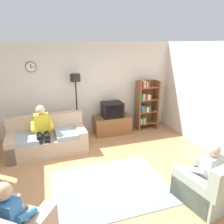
% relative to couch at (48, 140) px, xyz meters
% --- Properties ---
extents(ground_plane, '(12.00, 12.00, 0.00)m').
position_rel_couch_xyz_m(ground_plane, '(1.07, -1.66, -0.31)').
color(ground_plane, '#B27F51').
extents(back_wall_assembly, '(6.20, 0.17, 2.70)m').
position_rel_couch_xyz_m(back_wall_assembly, '(1.07, 1.00, 1.04)').
color(back_wall_assembly, silver).
rests_on(back_wall_assembly, ground_plane).
extents(couch, '(1.93, 0.95, 0.90)m').
position_rel_couch_xyz_m(couch, '(0.00, 0.00, 0.00)').
color(couch, tan).
rests_on(couch, ground_plane).
extents(tv_stand, '(1.10, 0.56, 0.55)m').
position_rel_couch_xyz_m(tv_stand, '(1.91, 0.59, -0.04)').
color(tv_stand, brown).
rests_on(tv_stand, ground_plane).
extents(tv, '(0.60, 0.49, 0.44)m').
position_rel_couch_xyz_m(tv, '(1.91, 0.57, 0.45)').
color(tv, black).
rests_on(tv, tv_stand).
extents(bookshelf, '(0.68, 0.36, 1.59)m').
position_rel_couch_xyz_m(bookshelf, '(3.05, 0.66, 0.51)').
color(bookshelf, brown).
rests_on(bookshelf, ground_plane).
extents(floor_lamp, '(0.28, 0.28, 1.85)m').
position_rel_couch_xyz_m(floor_lamp, '(0.88, 0.69, 1.14)').
color(floor_lamp, black).
rests_on(floor_lamp, ground_plane).
extents(armchair_near_bookshelf, '(0.96, 1.02, 0.90)m').
position_rel_couch_xyz_m(armchair_near_bookshelf, '(2.58, -2.73, -0.02)').
color(armchair_near_bookshelf, gray).
rests_on(armchair_near_bookshelf, ground_plane).
extents(area_rug, '(2.20, 1.70, 0.01)m').
position_rel_couch_xyz_m(area_rug, '(1.09, -1.84, -0.31)').
color(area_rug, slate).
rests_on(area_rug, ground_plane).
extents(person_on_couch, '(0.52, 0.55, 1.24)m').
position_rel_couch_xyz_m(person_on_couch, '(-0.09, -0.11, 0.39)').
color(person_on_couch, yellow).
rests_on(person_on_couch, ground_plane).
extents(person_in_left_armchair, '(0.62, 0.64, 1.12)m').
position_rel_couch_xyz_m(person_in_left_armchair, '(-0.47, -2.72, 0.29)').
color(person_in_left_armchair, '#3372B2').
rests_on(person_in_left_armchair, ground_plane).
extents(person_in_right_armchair, '(0.57, 0.59, 1.12)m').
position_rel_couch_xyz_m(person_in_right_armchair, '(2.57, -2.64, 0.29)').
color(person_in_right_armchair, silver).
rests_on(person_in_right_armchair, ground_plane).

